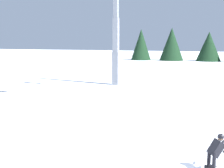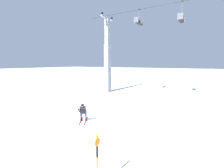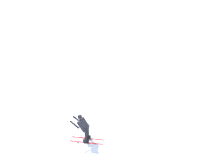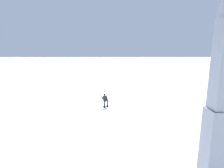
% 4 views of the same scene
% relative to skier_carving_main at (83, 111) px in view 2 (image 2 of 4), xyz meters
% --- Properties ---
extents(ground_plane, '(260.00, 260.00, 0.00)m').
position_rel_skier_carving_main_xyz_m(ground_plane, '(-0.05, 1.23, -0.80)').
color(ground_plane, white).
extents(skier_carving_main, '(1.34, 1.69, 1.53)m').
position_rel_skier_carving_main_xyz_m(skier_carving_main, '(0.00, 0.00, 0.00)').
color(skier_carving_main, red).
rests_on(skier_carving_main, ground_plane).
extents(lift_tower_near, '(0.86, 2.95, 11.15)m').
position_rel_skier_carving_main_xyz_m(lift_tower_near, '(-4.94, 10.90, 3.81)').
color(lift_tower_near, gray).
rests_on(lift_tower_near, ground_plane).
extents(chairlift_seat_nearest, '(0.61, 1.91, 1.82)m').
position_rel_skier_carving_main_xyz_m(chairlift_seat_nearest, '(-0.19, 10.90, 8.74)').
color(chairlift_seat_nearest, black).
extents(chairlift_seat_second, '(0.61, 1.87, 2.17)m').
position_rel_skier_carving_main_xyz_m(chairlift_seat_second, '(4.77, 10.90, 8.42)').
color(chairlift_seat_second, black).
extents(trail_marker_pole, '(0.07, 0.28, 1.97)m').
position_rel_skier_carving_main_xyz_m(trail_marker_pole, '(4.52, -4.29, 0.27)').
color(trail_marker_pole, orange).
rests_on(trail_marker_pole, ground_plane).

